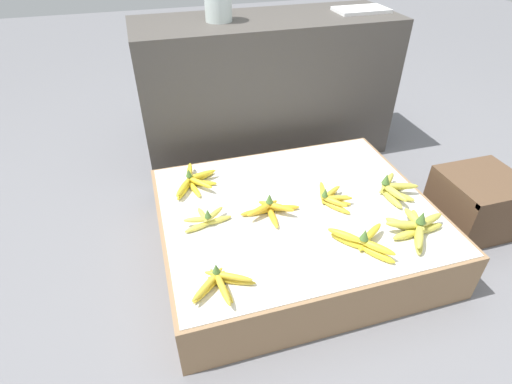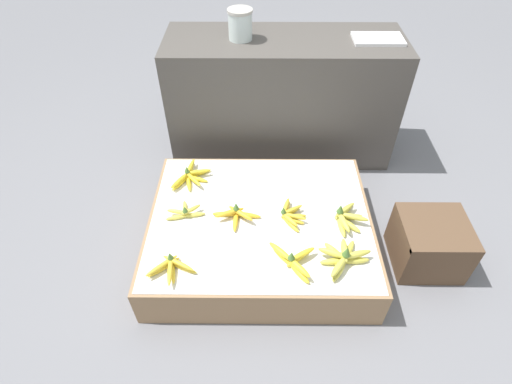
# 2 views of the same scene
# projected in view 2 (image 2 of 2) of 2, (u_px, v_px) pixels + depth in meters

# --- Properties ---
(ground_plane) EXTENTS (10.00, 10.00, 0.00)m
(ground_plane) POSITION_uv_depth(u_px,v_px,m) (260.00, 245.00, 2.19)
(ground_plane) COLOR slate
(display_platform) EXTENTS (1.14, 0.93, 0.23)m
(display_platform) POSITION_uv_depth(u_px,v_px,m) (260.00, 231.00, 2.11)
(display_platform) COLOR #997551
(display_platform) RESTS_ON ground_plane
(back_vendor_table) EXTENTS (1.41, 0.50, 0.78)m
(back_vendor_table) POSITION_uv_depth(u_px,v_px,m) (282.00, 98.00, 2.55)
(back_vendor_table) COLOR #4C4742
(back_vendor_table) RESTS_ON ground_plane
(wooden_crate) EXTENTS (0.34, 0.32, 0.27)m
(wooden_crate) POSITION_uv_depth(u_px,v_px,m) (429.00, 243.00, 2.03)
(wooden_crate) COLOR brown
(wooden_crate) RESTS_ON ground_plane
(banana_bunch_front_left) EXTENTS (0.23, 0.19, 0.08)m
(banana_bunch_front_left) POSITION_uv_depth(u_px,v_px,m) (171.00, 266.00, 1.78)
(banana_bunch_front_left) COLOR gold
(banana_bunch_front_left) RESTS_ON display_platform
(banana_bunch_front_midright) EXTENTS (0.22, 0.22, 0.10)m
(banana_bunch_front_midright) POSITION_uv_depth(u_px,v_px,m) (293.00, 260.00, 1.80)
(banana_bunch_front_midright) COLOR yellow
(banana_bunch_front_midright) RESTS_ON display_platform
(banana_bunch_front_right) EXTENTS (0.25, 0.24, 0.11)m
(banana_bunch_front_right) POSITION_uv_depth(u_px,v_px,m) (343.00, 257.00, 1.81)
(banana_bunch_front_right) COLOR gold
(banana_bunch_front_right) RESTS_ON display_platform
(banana_bunch_middle_left) EXTENTS (0.20, 0.14, 0.08)m
(banana_bunch_middle_left) POSITION_uv_depth(u_px,v_px,m) (185.00, 212.00, 2.02)
(banana_bunch_middle_left) COLOR #DBCC4C
(banana_bunch_middle_left) RESTS_ON display_platform
(banana_bunch_middle_midleft) EXTENTS (0.25, 0.16, 0.09)m
(banana_bunch_middle_midleft) POSITION_uv_depth(u_px,v_px,m) (236.00, 214.00, 2.01)
(banana_bunch_middle_midleft) COLOR gold
(banana_bunch_middle_midleft) RESTS_ON display_platform
(banana_bunch_middle_midright) EXTENTS (0.14, 0.22, 0.08)m
(banana_bunch_middle_midright) POSITION_uv_depth(u_px,v_px,m) (290.00, 215.00, 2.01)
(banana_bunch_middle_midright) COLOR gold
(banana_bunch_middle_midright) RESTS_ON display_platform
(banana_bunch_middle_right) EXTENTS (0.17, 0.23, 0.10)m
(banana_bunch_middle_right) POSITION_uv_depth(u_px,v_px,m) (346.00, 217.00, 1.99)
(banana_bunch_middle_right) COLOR gold
(banana_bunch_middle_right) RESTS_ON display_platform
(banana_bunch_back_left) EXTENTS (0.21, 0.26, 0.09)m
(banana_bunch_back_left) POSITION_uv_depth(u_px,v_px,m) (191.00, 176.00, 2.22)
(banana_bunch_back_left) COLOR yellow
(banana_bunch_back_left) RESTS_ON display_platform
(glass_jar) EXTENTS (0.14, 0.14, 0.17)m
(glass_jar) POSITION_uv_depth(u_px,v_px,m) (240.00, 24.00, 2.22)
(glass_jar) COLOR silver
(glass_jar) RESTS_ON back_vendor_table
(foam_tray_white) EXTENTS (0.28, 0.17, 0.02)m
(foam_tray_white) POSITION_uv_depth(u_px,v_px,m) (378.00, 39.00, 2.26)
(foam_tray_white) COLOR white
(foam_tray_white) RESTS_ON back_vendor_table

